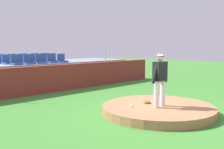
% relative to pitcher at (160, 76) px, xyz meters
% --- Properties ---
extents(ground_plane, '(60.00, 60.00, 0.00)m').
position_rel_pitcher_xyz_m(ground_plane, '(0.12, 0.13, -1.33)').
color(ground_plane, '#3E8530').
extents(pitchers_mound, '(3.85, 3.85, 0.28)m').
position_rel_pitcher_xyz_m(pitchers_mound, '(0.12, 0.13, -1.19)').
color(pitchers_mound, '#A26E49').
rests_on(pitchers_mound, ground_plane).
extents(pitcher, '(0.82, 0.29, 1.81)m').
position_rel_pitcher_xyz_m(pitcher, '(0.00, 0.00, 0.00)').
color(pitcher, silver).
rests_on(pitcher, pitchers_mound).
extents(baseball, '(0.07, 0.07, 0.07)m').
position_rel_pitcher_xyz_m(baseball, '(-0.67, 0.65, -1.01)').
color(baseball, white).
rests_on(baseball, pitchers_mound).
extents(fielding_glove, '(0.26, 0.33, 0.11)m').
position_rel_pitcher_xyz_m(fielding_glove, '(0.11, 0.59, -1.00)').
color(fielding_glove, brown).
rests_on(fielding_glove, pitchers_mound).
extents(brick_barrier, '(14.70, 0.40, 1.34)m').
position_rel_pitcher_xyz_m(brick_barrier, '(0.12, 6.43, -0.65)').
color(brick_barrier, maroon).
rests_on(brick_barrier, ground_plane).
extents(fence_post_right, '(0.06, 0.06, 0.85)m').
position_rel_pitcher_xyz_m(fence_post_right, '(3.76, 6.43, 0.44)').
color(fence_post_right, silver).
rests_on(fence_post_right, brick_barrier).
extents(bleacher_platform, '(12.69, 3.30, 1.36)m').
position_rel_pitcher_xyz_m(bleacher_platform, '(0.12, 8.80, -0.65)').
color(bleacher_platform, gray).
rests_on(bleacher_platform, ground_plane).
extents(stadium_chair_0, '(0.48, 0.44, 0.50)m').
position_rel_pitcher_xyz_m(stadium_chair_0, '(-1.26, 7.68, 0.19)').
color(stadium_chair_0, '#2D5395').
rests_on(stadium_chair_0, bleacher_platform).
extents(stadium_chair_1, '(0.48, 0.44, 0.50)m').
position_rel_pitcher_xyz_m(stadium_chair_1, '(-0.55, 7.71, 0.19)').
color(stadium_chair_1, '#2D5395').
rests_on(stadium_chair_1, bleacher_platform).
extents(stadium_chair_2, '(0.48, 0.44, 0.50)m').
position_rel_pitcher_xyz_m(stadium_chair_2, '(0.13, 7.68, 0.19)').
color(stadium_chair_2, '#2D5395').
rests_on(stadium_chair_2, bleacher_platform).
extents(stadium_chair_3, '(0.48, 0.44, 0.50)m').
position_rel_pitcher_xyz_m(stadium_chair_3, '(0.84, 7.70, 0.19)').
color(stadium_chair_3, '#2D5395').
rests_on(stadium_chair_3, bleacher_platform).
extents(stadium_chair_4, '(0.48, 0.44, 0.50)m').
position_rel_pitcher_xyz_m(stadium_chair_4, '(1.52, 7.70, 0.19)').
color(stadium_chair_4, '#2D5395').
rests_on(stadium_chair_4, bleacher_platform).
extents(stadium_chair_5, '(0.48, 0.44, 0.50)m').
position_rel_pitcher_xyz_m(stadium_chair_5, '(-1.29, 8.56, 0.19)').
color(stadium_chair_5, '#2D5395').
rests_on(stadium_chair_5, bleacher_platform).
extents(stadium_chair_6, '(0.48, 0.44, 0.50)m').
position_rel_pitcher_xyz_m(stadium_chair_6, '(-0.56, 8.54, 0.19)').
color(stadium_chair_6, '#2D5395').
rests_on(stadium_chair_6, bleacher_platform).
extents(stadium_chair_7, '(0.48, 0.44, 0.50)m').
position_rel_pitcher_xyz_m(stadium_chair_7, '(0.14, 8.54, 0.19)').
color(stadium_chair_7, '#2D5395').
rests_on(stadium_chair_7, bleacher_platform).
extents(stadium_chair_8, '(0.48, 0.44, 0.50)m').
position_rel_pitcher_xyz_m(stadium_chair_8, '(0.85, 8.53, 0.19)').
color(stadium_chair_8, '#2D5395').
rests_on(stadium_chair_8, bleacher_platform).
extents(stadium_chair_9, '(0.48, 0.44, 0.50)m').
position_rel_pitcher_xyz_m(stadium_chair_9, '(1.51, 8.58, 0.19)').
color(stadium_chair_9, '#2D5395').
rests_on(stadium_chair_9, bleacher_platform).
extents(stadium_chair_10, '(0.48, 0.44, 0.50)m').
position_rel_pitcher_xyz_m(stadium_chair_10, '(-1.27, 9.44, 0.19)').
color(stadium_chair_10, '#2D5395').
rests_on(stadium_chair_10, bleacher_platform).
extents(stadium_chair_11, '(0.48, 0.44, 0.50)m').
position_rel_pitcher_xyz_m(stadium_chair_11, '(-0.57, 9.43, 0.19)').
color(stadium_chair_11, '#2D5395').
rests_on(stadium_chair_11, bleacher_platform).
extents(stadium_chair_12, '(0.48, 0.44, 0.50)m').
position_rel_pitcher_xyz_m(stadium_chair_12, '(0.11, 9.43, 0.19)').
color(stadium_chair_12, '#2D5395').
rests_on(stadium_chair_12, bleacher_platform).
extents(stadium_chair_13, '(0.48, 0.44, 0.50)m').
position_rel_pitcher_xyz_m(stadium_chair_13, '(0.85, 9.43, 0.19)').
color(stadium_chair_13, '#2D5395').
rests_on(stadium_chair_13, bleacher_platform).
extents(stadium_chair_14, '(0.48, 0.44, 0.50)m').
position_rel_pitcher_xyz_m(stadium_chair_14, '(1.53, 9.42, 0.19)').
color(stadium_chair_14, '#2D5395').
rests_on(stadium_chair_14, bleacher_platform).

